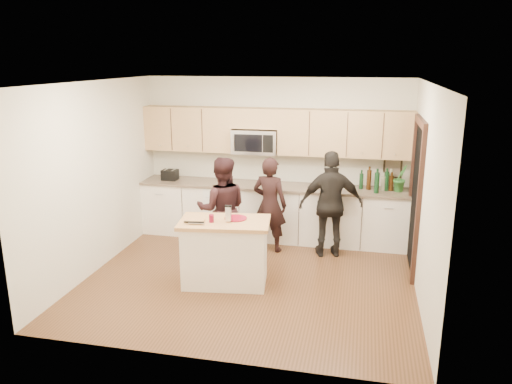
% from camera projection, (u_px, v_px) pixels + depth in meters
% --- Properties ---
extents(floor, '(4.50, 4.50, 0.00)m').
position_uv_depth(floor, '(250.00, 278.00, 7.02)').
color(floor, brown).
rests_on(floor, ground).
extents(room_shell, '(4.52, 4.02, 2.71)m').
position_uv_depth(room_shell, '(249.00, 158.00, 6.57)').
color(room_shell, beige).
rests_on(room_shell, ground).
extents(back_cabinetry, '(4.50, 0.66, 0.94)m').
position_uv_depth(back_cabinetry, '(272.00, 212.00, 8.49)').
color(back_cabinetry, white).
rests_on(back_cabinetry, ground).
extents(upper_cabinetry, '(4.50, 0.33, 0.75)m').
position_uv_depth(upper_cabinetry, '(276.00, 130.00, 8.26)').
color(upper_cabinetry, tan).
rests_on(upper_cabinetry, ground).
extents(microwave, '(0.76, 0.41, 0.40)m').
position_uv_depth(microwave, '(255.00, 141.00, 8.35)').
color(microwave, silver).
rests_on(microwave, ground).
extents(doorway, '(0.06, 1.25, 2.20)m').
position_uv_depth(doorway, '(416.00, 192.00, 7.11)').
color(doorway, black).
rests_on(doorway, ground).
extents(framed_picture, '(0.30, 0.03, 0.38)m').
position_uv_depth(framed_picture, '(393.00, 167.00, 8.15)').
color(framed_picture, black).
rests_on(framed_picture, ground).
extents(dish_towel, '(0.34, 0.60, 0.48)m').
position_uv_depth(dish_towel, '(215.00, 193.00, 8.42)').
color(dish_towel, white).
rests_on(dish_towel, ground).
extents(island, '(1.28, 0.85, 0.90)m').
position_uv_depth(island, '(225.00, 252.00, 6.77)').
color(island, white).
rests_on(island, ground).
extents(red_plate, '(0.30, 0.30, 0.02)m').
position_uv_depth(red_plate, '(236.00, 218.00, 6.73)').
color(red_plate, maroon).
rests_on(red_plate, island).
extents(box_grater, '(0.09, 0.05, 0.22)m').
position_uv_depth(box_grater, '(228.00, 213.00, 6.56)').
color(box_grater, silver).
rests_on(box_grater, red_plate).
extents(drink_glass, '(0.07, 0.07, 0.11)m').
position_uv_depth(drink_glass, '(211.00, 218.00, 6.58)').
color(drink_glass, maroon).
rests_on(drink_glass, island).
extents(cutting_board, '(0.27, 0.20, 0.02)m').
position_uv_depth(cutting_board, '(195.00, 220.00, 6.63)').
color(cutting_board, tan).
rests_on(cutting_board, island).
extents(tongs, '(0.27, 0.06, 0.02)m').
position_uv_depth(tongs, '(194.00, 222.00, 6.50)').
color(tongs, black).
rests_on(tongs, cutting_board).
extents(knife, '(0.22, 0.05, 0.01)m').
position_uv_depth(knife, '(196.00, 223.00, 6.47)').
color(knife, silver).
rests_on(knife, cutting_board).
extents(toaster, '(0.26, 0.21, 0.18)m').
position_uv_depth(toaster, '(170.00, 175.00, 8.70)').
color(toaster, black).
rests_on(toaster, back_cabinetry).
extents(bottle_cluster, '(0.54, 0.34, 0.39)m').
position_uv_depth(bottle_cluster, '(380.00, 180.00, 7.97)').
color(bottle_cluster, black).
rests_on(bottle_cluster, back_cabinetry).
extents(orchid, '(0.30, 0.31, 0.43)m').
position_uv_depth(orchid, '(400.00, 178.00, 7.91)').
color(orchid, '#31722D').
rests_on(orchid, back_cabinetry).
extents(woman_left, '(0.61, 0.46, 1.52)m').
position_uv_depth(woman_left, '(270.00, 205.00, 7.87)').
color(woman_left, black).
rests_on(woman_left, ground).
extents(woman_center, '(0.90, 0.78, 1.59)m').
position_uv_depth(woman_center, '(222.00, 209.00, 7.52)').
color(woman_center, black).
rests_on(woman_center, ground).
extents(woman_right, '(1.04, 0.62, 1.66)m').
position_uv_depth(woman_right, '(331.00, 204.00, 7.64)').
color(woman_right, black).
rests_on(woman_right, ground).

